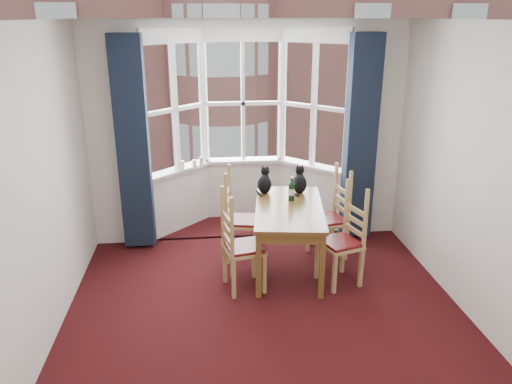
{
  "coord_description": "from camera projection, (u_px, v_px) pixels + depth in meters",
  "views": [
    {
      "loc": [
        -0.56,
        -3.95,
        2.83
      ],
      "look_at": [
        -0.03,
        1.05,
        1.05
      ],
      "focal_mm": 35.0,
      "sensor_mm": 36.0,
      "label": 1
    }
  ],
  "objects": [
    {
      "name": "curtain_right",
      "position": [
        360.0,
        139.0,
        6.33
      ],
      "size": [
        0.38,
        0.22,
        2.6
      ],
      "primitive_type": "cube",
      "color": "#162032",
      "rests_on": "floor"
    },
    {
      "name": "wall_left",
      "position": [
        28.0,
        203.0,
        4.04
      ],
      "size": [
        0.0,
        4.5,
        4.5
      ],
      "primitive_type": "plane",
      "rotation": [
        1.57,
        0.0,
        1.57
      ],
      "color": "silver",
      "rests_on": "floor"
    },
    {
      "name": "street",
      "position": [
        212.0,
        142.0,
        36.93
      ],
      "size": [
        80.0,
        80.0,
        0.0
      ],
      "primitive_type": "plane",
      "color": "#333335",
      "rests_on": "ground"
    },
    {
      "name": "floor",
      "position": [
        270.0,
        334.0,
        4.7
      ],
      "size": [
        4.5,
        4.5,
        0.0
      ],
      "primitive_type": "plane",
      "color": "black",
      "rests_on": "ground"
    },
    {
      "name": "wall_right",
      "position": [
        494.0,
        186.0,
        4.44
      ],
      "size": [
        0.0,
        4.5,
        4.5
      ],
      "primitive_type": "plane",
      "rotation": [
        1.57,
        0.0,
        -1.57
      ],
      "color": "silver",
      "rests_on": "floor"
    },
    {
      "name": "tenement_building",
      "position": [
        217.0,
        53.0,
        17.3
      ],
      "size": [
        18.4,
        7.8,
        15.2
      ],
      "color": "#A26053",
      "rests_on": "street"
    },
    {
      "name": "chair_right_near",
      "position": [
        347.0,
        242.0,
        5.49
      ],
      "size": [
        0.51,
        0.52,
        0.92
      ],
      "color": "tan",
      "rests_on": "floor"
    },
    {
      "name": "curtain_left",
      "position": [
        133.0,
        145.0,
        6.05
      ],
      "size": [
        0.38,
        0.22,
        2.6
      ],
      "primitive_type": "cube",
      "color": "#162032",
      "rests_on": "floor"
    },
    {
      "name": "ceiling",
      "position": [
        274.0,
        20.0,
        3.77
      ],
      "size": [
        4.5,
        4.5,
        0.0
      ],
      "primitive_type": "plane",
      "rotation": [
        3.14,
        0.0,
        0.0
      ],
      "color": "white",
      "rests_on": "floor"
    },
    {
      "name": "candle_extra",
      "position": [
        201.0,
        162.0,
        6.81
      ],
      "size": [
        0.05,
        0.05,
        0.14
      ],
      "primitive_type": "cylinder",
      "color": "white",
      "rests_on": "bay_window"
    },
    {
      "name": "wall_back_pier_left",
      "position": [
        116.0,
        138.0,
        6.18
      ],
      "size": [
        0.7,
        0.12,
        2.8
      ],
      "primitive_type": "cube",
      "color": "silver",
      "rests_on": "floor"
    },
    {
      "name": "cat_left",
      "position": [
        265.0,
        183.0,
        6.09
      ],
      "size": [
        0.22,
        0.27,
        0.33
      ],
      "color": "black",
      "rests_on": "dining_table"
    },
    {
      "name": "cat_right",
      "position": [
        299.0,
        182.0,
        6.1
      ],
      "size": [
        0.22,
        0.27,
        0.34
      ],
      "color": "black",
      "rests_on": "dining_table"
    },
    {
      "name": "wall_near",
      "position": [
        343.0,
        371.0,
        2.13
      ],
      "size": [
        4.0,
        0.0,
        4.0
      ],
      "primitive_type": "plane",
      "rotation": [
        -1.57,
        0.0,
        0.0
      ],
      "color": "silver",
      "rests_on": "floor"
    },
    {
      "name": "wall_back_pier_right",
      "position": [
        374.0,
        132.0,
        6.51
      ],
      "size": [
        0.7,
        0.12,
        2.8
      ],
      "primitive_type": "cube",
      "color": "silver",
      "rests_on": "floor"
    },
    {
      "name": "chair_left_near",
      "position": [
        236.0,
        250.0,
        5.32
      ],
      "size": [
        0.48,
        0.49,
        0.92
      ],
      "color": "tan",
      "rests_on": "floor"
    },
    {
      "name": "bay_window",
      "position": [
        245.0,
        126.0,
        6.82
      ],
      "size": [
        2.76,
        0.94,
        2.8
      ],
      "color": "white",
      "rests_on": "floor"
    },
    {
      "name": "chair_right_far",
      "position": [
        334.0,
        220.0,
        6.1
      ],
      "size": [
        0.48,
        0.5,
        0.92
      ],
      "color": "tan",
      "rests_on": "floor"
    },
    {
      "name": "candle_short",
      "position": [
        195.0,
        164.0,
        6.79
      ],
      "size": [
        0.06,
        0.06,
        0.11
      ],
      "primitive_type": "cylinder",
      "color": "white",
      "rests_on": "bay_window"
    },
    {
      "name": "candle_tall",
      "position": [
        182.0,
        165.0,
        6.75
      ],
      "size": [
        0.06,
        0.06,
        0.11
      ],
      "primitive_type": "cylinder",
      "color": "white",
      "rests_on": "bay_window"
    },
    {
      "name": "wine_bottle",
      "position": [
        291.0,
        190.0,
        5.83
      ],
      "size": [
        0.07,
        0.07,
        0.29
      ],
      "color": "black",
      "rests_on": "dining_table"
    },
    {
      "name": "chair_left_far",
      "position": [
        236.0,
        222.0,
        6.05
      ],
      "size": [
        0.47,
        0.48,
        0.92
      ],
      "color": "tan",
      "rests_on": "floor"
    },
    {
      "name": "dining_table",
      "position": [
        289.0,
        215.0,
        5.71
      ],
      "size": [
        0.95,
        1.51,
        0.78
      ],
      "color": "brown",
      "rests_on": "floor"
    }
  ]
}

